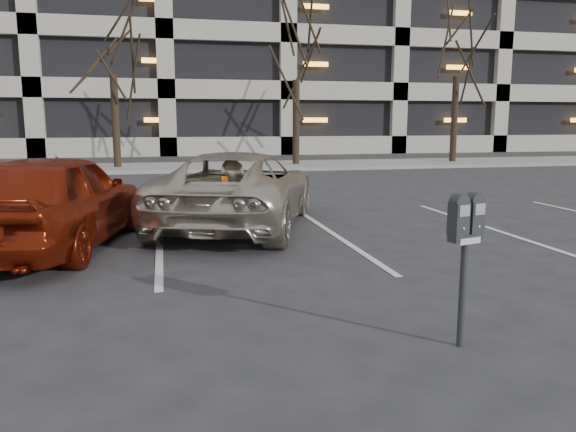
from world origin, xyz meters
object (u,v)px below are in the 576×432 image
object	(u,v)px
parking_meter	(466,233)
car_red	(54,200)
suv_silver	(238,189)
tree_c	(296,25)
tree_b	(110,14)
tree_d	(459,21)

from	to	relation	value
parking_meter	car_red	world-z (taller)	car_red
parking_meter	suv_silver	xyz separation A→B (m)	(-1.09, 5.72, -0.30)
tree_c	car_red	bearing A→B (deg)	-116.42
tree_b	parking_meter	distance (m)	19.38
tree_b	tree_c	size ratio (longest dim) A/B	1.03
parking_meter	tree_c	bearing A→B (deg)	64.65
tree_d	parking_meter	bearing A→B (deg)	-118.49
tree_c	car_red	xyz separation A→B (m)	(-6.86, -13.80, -4.84)
tree_d	car_red	world-z (taller)	tree_d
tree_c	suv_silver	bearing A→B (deg)	-107.75
tree_d	car_red	size ratio (longest dim) A/B	1.96
tree_c	suv_silver	xyz separation A→B (m)	(-4.04, -12.62, -4.90)
tree_c	suv_silver	distance (m)	14.13
tree_b	suv_silver	bearing A→B (deg)	-76.79
tree_c	parking_meter	distance (m)	19.14
tree_b	tree_d	xyz separation A→B (m)	(14.00, 0.00, 0.25)
parking_meter	tree_d	bearing A→B (deg)	45.31
tree_d	car_red	bearing A→B (deg)	-135.12
tree_d	car_red	xyz separation A→B (m)	(-13.86, -13.80, -5.25)
car_red	tree_d	bearing A→B (deg)	-122.84
parking_meter	tree_b	bearing A→B (deg)	86.24
tree_b	tree_d	distance (m)	14.00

